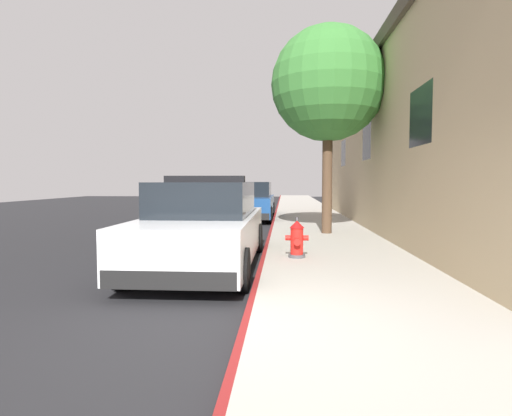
{
  "coord_description": "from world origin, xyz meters",
  "views": [
    {
      "loc": [
        0.35,
        -4.21,
        1.57
      ],
      "look_at": [
        -0.26,
        4.83,
        1.0
      ],
      "focal_mm": 29.36,
      "sensor_mm": 36.0,
      "label": 1
    }
  ],
  "objects_px": {
    "police_cruiser": "(204,227)",
    "fire_hydrant": "(297,239)",
    "street_tree": "(328,85)",
    "parked_car_silver_ahead": "(250,202)"
  },
  "relations": [
    {
      "from": "police_cruiser",
      "to": "fire_hydrant",
      "type": "relative_size",
      "value": 6.37
    },
    {
      "from": "fire_hydrant",
      "to": "street_tree",
      "type": "relative_size",
      "value": 0.13
    },
    {
      "from": "street_tree",
      "to": "fire_hydrant",
      "type": "bearing_deg",
      "value": -103.81
    },
    {
      "from": "police_cruiser",
      "to": "parked_car_silver_ahead",
      "type": "relative_size",
      "value": 1.0
    },
    {
      "from": "parked_car_silver_ahead",
      "to": "street_tree",
      "type": "relative_size",
      "value": 0.85
    },
    {
      "from": "police_cruiser",
      "to": "street_tree",
      "type": "xyz_separation_m",
      "value": [
        2.65,
        4.15,
        3.48
      ]
    },
    {
      "from": "parked_car_silver_ahead",
      "to": "street_tree",
      "type": "xyz_separation_m",
      "value": [
        2.59,
        -5.57,
        3.48
      ]
    },
    {
      "from": "police_cruiser",
      "to": "fire_hydrant",
      "type": "distance_m",
      "value": 1.75
    },
    {
      "from": "fire_hydrant",
      "to": "street_tree",
      "type": "distance_m",
      "value": 5.44
    },
    {
      "from": "street_tree",
      "to": "police_cruiser",
      "type": "bearing_deg",
      "value": -122.58
    }
  ]
}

